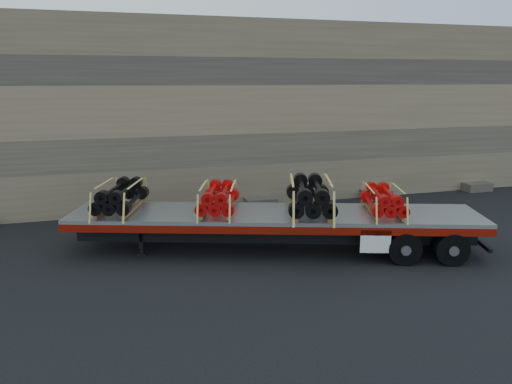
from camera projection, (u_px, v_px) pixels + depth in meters
ground at (242, 251)px, 14.29m from camera, size 120.00×120.00×0.00m
rock_wall at (199, 113)px, 19.59m from camera, size 44.00×3.00×7.00m
trailer at (274, 231)px, 14.23m from camera, size 11.59×5.78×1.15m
bundle_front at (121, 197)px, 14.17m from camera, size 1.73×2.41×0.77m
bundle_midfront at (218, 199)px, 14.07m from camera, size 1.64×2.28×0.73m
bundle_midrear at (310, 197)px, 13.97m from camera, size 1.99×2.77×0.89m
bundle_rear at (383, 201)px, 13.92m from camera, size 1.55×2.15×0.69m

